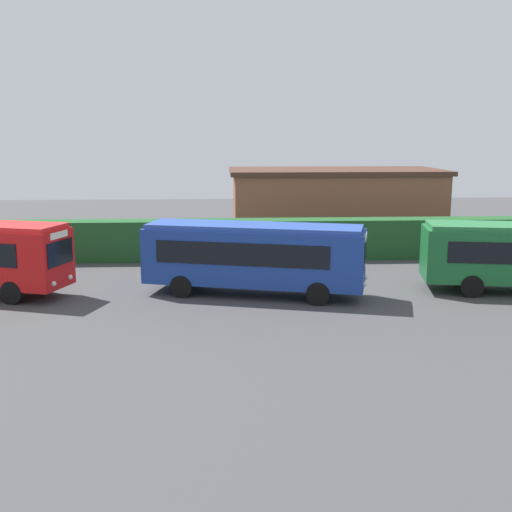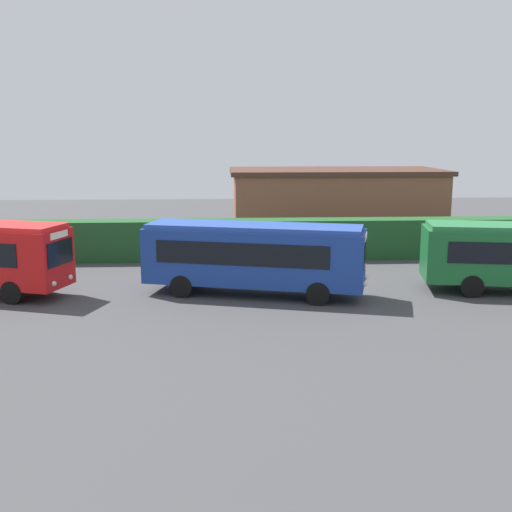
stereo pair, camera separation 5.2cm
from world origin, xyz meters
name	(u,v)px [view 2 (the right image)]	position (x,y,z in m)	size (l,w,h in m)	color
ground_plane	(275,294)	(0.00, 0.00, 0.00)	(84.56, 84.56, 0.00)	#424244
bus_blue	(254,255)	(-0.96, -0.09, 1.84)	(10.01, 4.91, 3.19)	navy
person_center	(472,256)	(10.50, 3.68, 0.95)	(0.42, 0.49, 1.79)	#4C6B47
hedge_row	(264,239)	(0.00, 8.12, 1.14)	(54.28, 1.62, 2.29)	#205226
depot_building	(335,204)	(5.32, 14.88, 2.40)	(14.22, 7.08, 4.77)	brown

